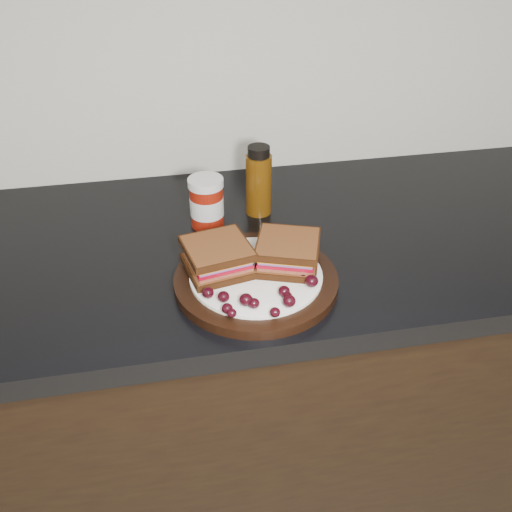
% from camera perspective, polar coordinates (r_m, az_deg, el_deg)
% --- Properties ---
extents(base_cabinets, '(3.96, 0.58, 0.86)m').
position_cam_1_polar(base_cabinets, '(1.41, -2.60, -14.74)').
color(base_cabinets, black).
rests_on(base_cabinets, ground_plane).
extents(countertop, '(3.98, 0.60, 0.04)m').
position_cam_1_polar(countertop, '(1.10, -3.20, 0.62)').
color(countertop, black).
rests_on(countertop, base_cabinets).
extents(plate, '(0.28, 0.28, 0.02)m').
position_cam_1_polar(plate, '(0.97, 0.00, -2.46)').
color(plate, black).
rests_on(plate, countertop).
extents(sandwich_left, '(0.13, 0.13, 0.05)m').
position_cam_1_polar(sandwich_left, '(0.97, -3.86, -0.10)').
color(sandwich_left, brown).
rests_on(sandwich_left, plate).
extents(sandwich_right, '(0.13, 0.13, 0.05)m').
position_cam_1_polar(sandwich_right, '(0.98, 3.19, 0.34)').
color(sandwich_right, brown).
rests_on(sandwich_right, plate).
extents(grape_0, '(0.02, 0.02, 0.02)m').
position_cam_1_polar(grape_0, '(0.91, -4.83, -3.68)').
color(grape_0, black).
rests_on(grape_0, plate).
extents(grape_1, '(0.02, 0.02, 0.02)m').
position_cam_1_polar(grape_1, '(0.90, -3.26, -4.09)').
color(grape_1, black).
rests_on(grape_1, plate).
extents(grape_2, '(0.02, 0.02, 0.02)m').
position_cam_1_polar(grape_2, '(0.88, -2.90, -5.26)').
color(grape_2, black).
rests_on(grape_2, plate).
extents(grape_3, '(0.02, 0.02, 0.01)m').
position_cam_1_polar(grape_3, '(0.87, -2.44, -5.73)').
color(grape_3, black).
rests_on(grape_3, plate).
extents(grape_4, '(0.02, 0.02, 0.02)m').
position_cam_1_polar(grape_4, '(0.89, -1.00, -4.39)').
color(grape_4, black).
rests_on(grape_4, plate).
extents(grape_5, '(0.02, 0.02, 0.02)m').
position_cam_1_polar(grape_5, '(0.89, -0.21, -4.75)').
color(grape_5, black).
rests_on(grape_5, plate).
extents(grape_6, '(0.02, 0.02, 0.02)m').
position_cam_1_polar(grape_6, '(0.87, 1.91, -5.65)').
color(grape_6, black).
rests_on(grape_6, plate).
extents(grape_7, '(0.02, 0.02, 0.02)m').
position_cam_1_polar(grape_7, '(0.89, 3.33, -4.51)').
color(grape_7, black).
rests_on(grape_7, plate).
extents(grape_8, '(0.02, 0.02, 0.01)m').
position_cam_1_polar(grape_8, '(0.91, 3.18, -4.06)').
color(grape_8, black).
rests_on(grape_8, plate).
extents(grape_9, '(0.02, 0.02, 0.02)m').
position_cam_1_polar(grape_9, '(0.91, 2.83, -3.55)').
color(grape_9, black).
rests_on(grape_9, plate).
extents(grape_10, '(0.02, 0.02, 0.02)m').
position_cam_1_polar(grape_10, '(0.94, 5.58, -2.50)').
color(grape_10, black).
rests_on(grape_10, plate).
extents(grape_11, '(0.02, 0.02, 0.01)m').
position_cam_1_polar(grape_11, '(0.95, 4.74, -2.11)').
color(grape_11, black).
rests_on(grape_11, plate).
extents(grape_12, '(0.02, 0.02, 0.02)m').
position_cam_1_polar(grape_12, '(0.96, 4.66, -1.45)').
color(grape_12, black).
rests_on(grape_12, plate).
extents(grape_13, '(0.02, 0.02, 0.02)m').
position_cam_1_polar(grape_13, '(0.98, 5.02, -0.74)').
color(grape_13, black).
rests_on(grape_13, plate).
extents(grape_14, '(0.02, 0.02, 0.02)m').
position_cam_1_polar(grape_14, '(1.00, 3.77, 0.20)').
color(grape_14, black).
rests_on(grape_14, plate).
extents(grape_15, '(0.02, 0.02, 0.02)m').
position_cam_1_polar(grape_15, '(0.99, 2.90, -0.27)').
color(grape_15, black).
rests_on(grape_15, plate).
extents(grape_16, '(0.02, 0.02, 0.02)m').
position_cam_1_polar(grape_16, '(1.01, -3.28, 0.64)').
color(grape_16, black).
rests_on(grape_16, plate).
extents(grape_17, '(0.02, 0.02, 0.02)m').
position_cam_1_polar(grape_17, '(0.99, -3.22, 0.05)').
color(grape_17, black).
rests_on(grape_17, plate).
extents(grape_18, '(0.02, 0.02, 0.02)m').
position_cam_1_polar(grape_18, '(0.98, -4.55, -0.54)').
color(grape_18, black).
rests_on(grape_18, plate).
extents(grape_19, '(0.02, 0.02, 0.02)m').
position_cam_1_polar(grape_19, '(0.96, -4.55, -1.37)').
color(grape_19, black).
rests_on(grape_19, plate).
extents(grape_20, '(0.02, 0.02, 0.02)m').
position_cam_1_polar(grape_20, '(0.94, -3.16, -2.13)').
color(grape_20, black).
rests_on(grape_20, plate).
extents(grape_21, '(0.02, 0.02, 0.02)m').
position_cam_1_polar(grape_21, '(0.94, -4.16, -2.55)').
color(grape_21, black).
rests_on(grape_21, plate).
extents(grape_22, '(0.02, 0.02, 0.02)m').
position_cam_1_polar(grape_22, '(0.98, -3.42, -0.78)').
color(grape_22, black).
rests_on(grape_22, plate).
extents(grape_23, '(0.02, 0.02, 0.02)m').
position_cam_1_polar(grape_23, '(0.99, -5.53, -0.49)').
color(grape_23, black).
rests_on(grape_23, plate).
extents(grape_24, '(0.02, 0.02, 0.02)m').
position_cam_1_polar(grape_24, '(0.96, -4.42, -1.31)').
color(grape_24, black).
rests_on(grape_24, plate).
extents(condiment_jar, '(0.07, 0.07, 0.10)m').
position_cam_1_polar(condiment_jar, '(1.12, -4.96, 5.37)').
color(condiment_jar, maroon).
rests_on(condiment_jar, countertop).
extents(oil_bottle, '(0.07, 0.07, 0.15)m').
position_cam_1_polar(oil_bottle, '(1.15, 0.27, 7.57)').
color(oil_bottle, '#4D2C07').
rests_on(oil_bottle, countertop).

